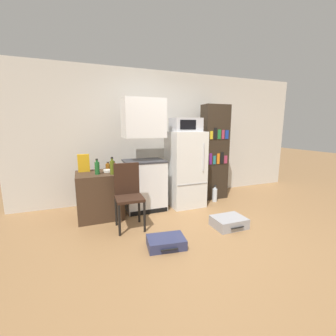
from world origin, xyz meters
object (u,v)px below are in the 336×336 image
object	(u,v)px
refrigerator	(185,169)
bottle_green_tall	(97,168)
bookshelf	(214,153)
suitcase_small_flat	(229,222)
bottle_amber_beer	(108,167)
suitcase_large_flat	(166,242)
microwave	(186,125)
bottle_olive_oil	(112,167)
bottle_ketchup_red	(114,166)
side_table	(100,195)
kitchen_hutch	(144,160)
cereal_box	(84,163)
bowl	(108,171)
chair	(128,190)
water_bottle_front	(215,195)

from	to	relation	value
refrigerator	bottle_green_tall	size ratio (longest dim) A/B	5.67
refrigerator	bottle_green_tall	xyz separation A→B (m)	(-1.64, -0.13, 0.16)
bookshelf	suitcase_small_flat	distance (m)	1.73
bottle_amber_beer	suitcase_large_flat	size ratio (longest dim) A/B	0.28
microwave	bottle_olive_oil	size ratio (longest dim) A/B	1.91
bottle_green_tall	bottle_ketchup_red	bearing A→B (deg)	44.61
refrigerator	side_table	bearing A→B (deg)	-179.45
microwave	suitcase_small_flat	distance (m)	1.91
bottle_olive_oil	suitcase_large_flat	xyz separation A→B (m)	(0.49, -1.15, -0.82)
kitchen_hutch	bottle_olive_oil	bearing A→B (deg)	-156.16
bottle_green_tall	side_table	bearing A→B (deg)	79.57
bottle_amber_beer	cereal_box	bearing A→B (deg)	-178.63
bowl	suitcase_large_flat	bearing A→B (deg)	-68.50
microwave	bottle_green_tall	xyz separation A→B (m)	(-1.64, -0.13, -0.69)
bottle_amber_beer	bottle_olive_oil	bearing A→B (deg)	-86.72
chair	bottle_ketchup_red	bearing A→B (deg)	98.43
bowl	water_bottle_front	xyz separation A→B (m)	(2.11, -0.07, -0.64)
bottle_green_tall	cereal_box	world-z (taller)	cereal_box
microwave	suitcase_small_flat	size ratio (longest dim) A/B	1.10
microwave	bottle_olive_oil	xyz separation A→B (m)	(-1.41, -0.22, -0.68)
kitchen_hutch	water_bottle_front	size ratio (longest dim) A/B	5.84
bottle_amber_beer	suitcase_small_flat	world-z (taller)	bottle_amber_beer
side_table	bookshelf	xyz separation A→B (m)	(2.38, 0.18, 0.60)
water_bottle_front	bottle_green_tall	bearing A→B (deg)	-178.86
cereal_box	suitcase_small_flat	distance (m)	2.57
bottle_olive_oil	water_bottle_front	bearing A→B (deg)	3.93
side_table	bottle_ketchup_red	world-z (taller)	bottle_ketchup_red
chair	suitcase_small_flat	bearing A→B (deg)	-21.23
bottle_olive_oil	bowl	distance (m)	0.24
side_table	water_bottle_front	distance (m)	2.28
kitchen_hutch	microwave	xyz separation A→B (m)	(0.81, -0.05, 0.64)
bottle_amber_beer	bowl	world-z (taller)	bottle_amber_beer
bottle_ketchup_red	suitcase_large_flat	size ratio (longest dim) A/B	0.29
kitchen_hutch	suitcase_small_flat	world-z (taller)	kitchen_hutch
kitchen_hutch	suitcase_large_flat	distance (m)	1.66
bottle_amber_beer	bowl	bearing A→B (deg)	-98.32
bottle_olive_oil	bottle_ketchup_red	xyz separation A→B (m)	(0.08, 0.40, -0.06)
bottle_amber_beer	suitcase_small_flat	xyz separation A→B (m)	(1.62, -1.37, -0.75)
bottle_ketchup_red	chair	size ratio (longest dim) A/B	0.15
bottle_green_tall	suitcase_large_flat	bearing A→B (deg)	-60.24
refrigerator	bottle_olive_oil	size ratio (longest dim) A/B	5.09
side_table	bottle_amber_beer	distance (m)	0.52
chair	suitcase_small_flat	distance (m)	1.63
chair	bottle_olive_oil	bearing A→B (deg)	117.28
side_table	bookshelf	size ratio (longest dim) A/B	0.39
bottle_ketchup_red	water_bottle_front	size ratio (longest dim) A/B	0.43
kitchen_hutch	bottle_amber_beer	bearing A→B (deg)	167.95
bookshelf	bowl	world-z (taller)	bookshelf
side_table	bottle_amber_beer	world-z (taller)	bottle_amber_beer
refrigerator	bowl	size ratio (longest dim) A/B	9.76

